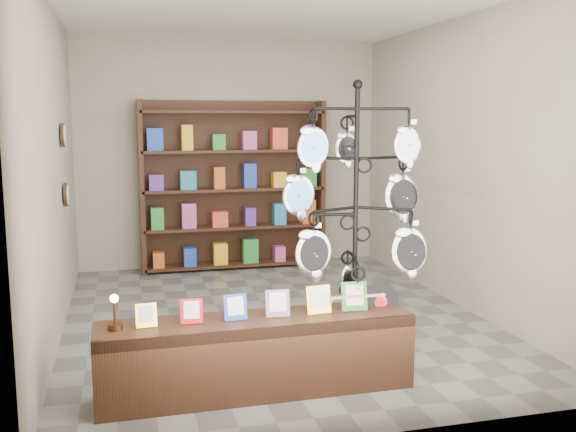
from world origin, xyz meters
The scene contains 6 objects.
ground centered at (0.00, 0.00, 0.00)m, with size 5.00×5.00×0.00m, color slate.
room_envelope centered at (0.00, 0.00, 1.85)m, with size 5.00×5.00×5.00m.
display_tree centered at (0.28, -1.52, 1.30)m, with size 1.15×1.03×2.24m.
front_shelf centered at (-0.52, -1.68, 0.28)m, with size 2.25×0.47×0.80m.
back_shelving centered at (0.00, 2.30, 1.03)m, with size 2.42×0.36×2.20m.
wall_clocks centered at (-1.97, 0.80, 1.50)m, with size 0.03×0.24×0.84m.
Camera 1 is at (-1.41, -6.00, 1.95)m, focal length 40.00 mm.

